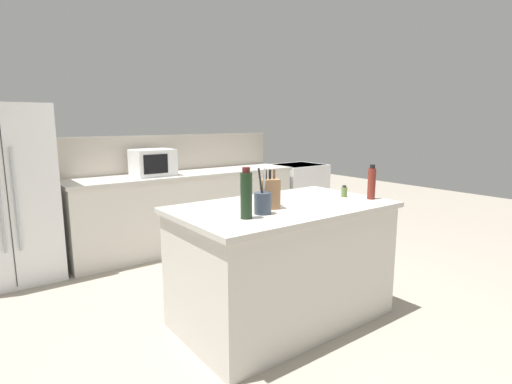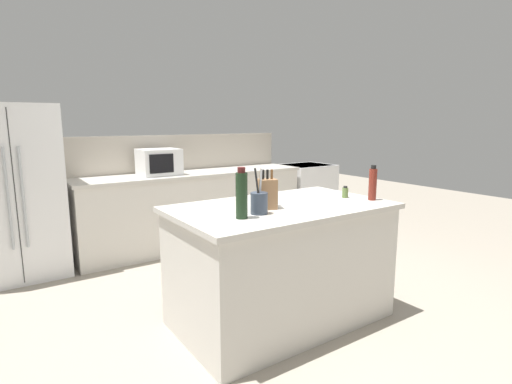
% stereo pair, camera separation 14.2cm
% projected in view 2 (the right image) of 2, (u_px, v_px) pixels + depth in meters
% --- Properties ---
extents(ground_plane, '(14.00, 14.00, 0.00)m').
position_uv_depth(ground_plane, '(280.00, 319.00, 3.23)').
color(ground_plane, gray).
extents(back_counter_run, '(2.93, 0.66, 0.94)m').
position_uv_depth(back_counter_run, '(194.00, 209.00, 5.10)').
color(back_counter_run, beige).
rests_on(back_counter_run, ground_plane).
extents(wall_backsplash, '(2.89, 0.03, 0.46)m').
position_uv_depth(wall_backsplash, '(182.00, 152.00, 5.23)').
color(wall_backsplash, '#B2A899').
rests_on(wall_backsplash, back_counter_run).
extents(kitchen_island, '(1.68, 1.00, 0.94)m').
position_uv_depth(kitchen_island, '(281.00, 263.00, 3.14)').
color(kitchen_island, beige).
rests_on(kitchen_island, ground_plane).
extents(refrigerator, '(0.89, 0.75, 1.74)m').
position_uv_depth(refrigerator, '(13.00, 192.00, 3.99)').
color(refrigerator, white).
rests_on(refrigerator, ground_plane).
extents(range_oven, '(0.76, 0.65, 0.92)m').
position_uv_depth(range_oven, '(306.00, 194.00, 6.15)').
color(range_oven, white).
rests_on(range_oven, ground_plane).
extents(microwave, '(0.46, 0.39, 0.31)m').
position_uv_depth(microwave, '(159.00, 162.00, 4.75)').
color(microwave, white).
rests_on(microwave, back_counter_run).
extents(knife_block, '(0.16, 0.14, 0.29)m').
position_uv_depth(knife_block, '(267.00, 194.00, 2.91)').
color(knife_block, '#936B47').
rests_on(knife_block, kitchen_island).
extents(utensil_crock, '(0.12, 0.12, 0.32)m').
position_uv_depth(utensil_crock, '(259.00, 202.00, 2.76)').
color(utensil_crock, '#333D4C').
rests_on(utensil_crock, kitchen_island).
extents(vinegar_bottle, '(0.06, 0.06, 0.29)m').
position_uv_depth(vinegar_bottle, '(373.00, 184.00, 3.23)').
color(vinegar_bottle, maroon).
rests_on(vinegar_bottle, kitchen_island).
extents(salt_shaker, '(0.05, 0.05, 0.13)m').
position_uv_depth(salt_shaker, '(275.00, 198.00, 3.02)').
color(salt_shaker, silver).
rests_on(salt_shaker, kitchen_island).
extents(spice_jar_oregano, '(0.05, 0.05, 0.10)m').
position_uv_depth(spice_jar_oregano, '(345.00, 192.00, 3.35)').
color(spice_jar_oregano, '#567038').
rests_on(spice_jar_oregano, kitchen_island).
extents(wine_bottle, '(0.08, 0.08, 0.34)m').
position_uv_depth(wine_bottle, '(242.00, 194.00, 2.62)').
color(wine_bottle, black).
rests_on(wine_bottle, kitchen_island).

